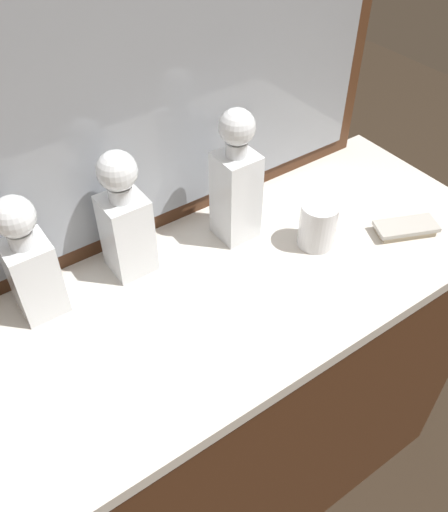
% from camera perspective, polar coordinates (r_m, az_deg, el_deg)
% --- Properties ---
extents(ground_plane, '(6.00, 6.00, 0.00)m').
position_cam_1_polar(ground_plane, '(1.87, -0.00, -22.61)').
color(ground_plane, '#2D2319').
extents(dresser, '(1.30, 0.52, 0.91)m').
position_cam_1_polar(dresser, '(1.47, -0.00, -15.32)').
color(dresser, '#472816').
rests_on(dresser, ground_plane).
extents(dresser_mirror, '(1.15, 0.03, 0.63)m').
position_cam_1_polar(dresser_mirror, '(1.09, -7.69, 16.48)').
color(dresser_mirror, '#472816').
rests_on(dresser_mirror, dresser).
extents(crystal_decanter_right, '(0.08, 0.08, 0.31)m').
position_cam_1_polar(crystal_decanter_right, '(1.15, 1.26, 7.13)').
color(crystal_decanter_right, white).
rests_on(crystal_decanter_right, dresser).
extents(crystal_decanter_far_right, '(0.09, 0.09, 0.28)m').
position_cam_1_polar(crystal_decanter_far_right, '(1.09, -10.29, 3.20)').
color(crystal_decanter_far_right, white).
rests_on(crystal_decanter_far_right, dresser).
extents(crystal_decanter_left, '(0.08, 0.08, 0.26)m').
position_cam_1_polar(crystal_decanter_left, '(1.05, -19.58, -1.21)').
color(crystal_decanter_left, white).
rests_on(crystal_decanter_left, dresser).
extents(crystal_tumbler_front, '(0.08, 0.08, 0.10)m').
position_cam_1_polar(crystal_tumbler_front, '(1.19, 9.79, 3.08)').
color(crystal_tumbler_front, white).
rests_on(crystal_tumbler_front, dresser).
extents(silver_brush_front, '(0.15, 0.11, 0.02)m').
position_cam_1_polar(silver_brush_front, '(1.29, 18.53, 2.76)').
color(silver_brush_front, '#B7A88C').
rests_on(silver_brush_front, dresser).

